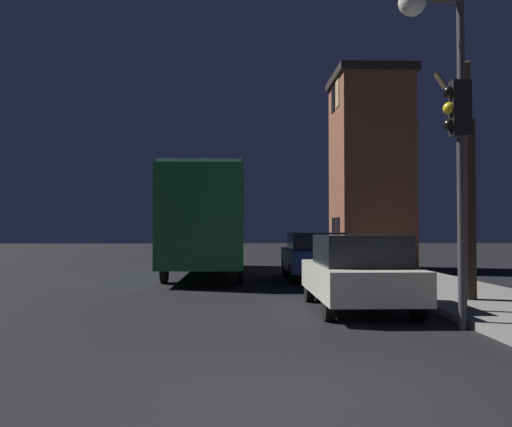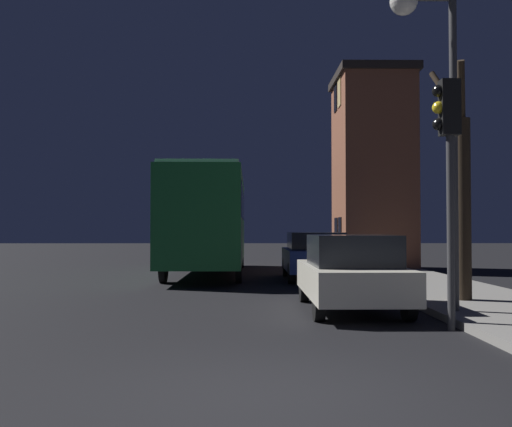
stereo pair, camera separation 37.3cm
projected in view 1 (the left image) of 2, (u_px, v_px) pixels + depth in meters
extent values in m
plane|color=black|center=(307.00, 396.00, 5.49)|extent=(120.00, 120.00, 0.00)
cube|color=brown|center=(370.00, 173.00, 23.03)|extent=(2.78, 3.57, 7.48)
cube|color=black|center=(370.00, 78.00, 23.14)|extent=(3.02, 3.81, 0.30)
cube|color=black|center=(338.00, 231.00, 22.43)|extent=(0.03, 0.70, 1.10)
cube|color=black|center=(334.00, 231.00, 23.41)|extent=(0.03, 0.70, 1.10)
cube|color=#E5C67F|center=(337.00, 93.00, 22.58)|extent=(0.03, 0.70, 1.10)
cube|color=black|center=(333.00, 99.00, 23.56)|extent=(0.03, 0.70, 1.10)
cylinder|color=#38383A|center=(462.00, 151.00, 10.47)|extent=(0.14, 0.14, 5.82)
cylinder|color=#38383A|center=(436.00, 0.00, 10.54)|extent=(0.90, 0.09, 0.09)
sphere|color=white|center=(412.00, 2.00, 10.52)|extent=(0.51, 0.51, 0.51)
cylinder|color=#38383A|center=(461.00, 232.00, 9.18)|extent=(0.12, 0.12, 3.12)
cube|color=black|center=(460.00, 108.00, 9.24)|extent=(0.30, 0.24, 0.90)
sphere|color=black|center=(449.00, 92.00, 9.24)|extent=(0.20, 0.20, 0.20)
sphere|color=yellow|center=(449.00, 108.00, 9.23)|extent=(0.20, 0.20, 0.20)
sphere|color=black|center=(449.00, 125.00, 9.23)|extent=(0.20, 0.20, 0.20)
cylinder|color=#2D2319|center=(468.00, 209.00, 12.07)|extent=(0.33, 0.33, 3.82)
cylinder|color=#2D2319|center=(451.00, 96.00, 12.50)|extent=(0.55, 0.89, 1.24)
cylinder|color=#2D2319|center=(467.00, 91.00, 11.87)|extent=(0.39, 0.70, 1.15)
cylinder|color=#2D2319|center=(464.00, 96.00, 12.59)|extent=(0.45, 1.06, 1.30)
cube|color=#1E6B33|center=(208.00, 220.00, 20.38)|extent=(2.43, 10.16, 2.95)
cube|color=black|center=(208.00, 205.00, 20.40)|extent=(2.45, 9.34, 1.06)
cube|color=#B2B2B2|center=(208.00, 177.00, 20.42)|extent=(2.31, 9.65, 0.12)
cylinder|color=black|center=(239.00, 256.00, 23.67)|extent=(0.18, 0.96, 0.96)
cylinder|color=black|center=(185.00, 257.00, 23.60)|extent=(0.18, 0.96, 0.96)
cylinder|color=black|center=(240.00, 267.00, 17.08)|extent=(0.18, 0.96, 0.96)
cylinder|color=black|center=(164.00, 267.00, 17.01)|extent=(0.18, 0.96, 0.96)
cube|color=beige|center=(357.00, 280.00, 11.37)|extent=(1.76, 4.11, 0.60)
cube|color=black|center=(359.00, 250.00, 11.19)|extent=(1.55, 2.14, 0.60)
cylinder|color=black|center=(380.00, 288.00, 12.73)|extent=(0.18, 0.61, 0.61)
cylinder|color=black|center=(309.00, 288.00, 12.67)|extent=(0.18, 0.61, 0.61)
cylinder|color=black|center=(418.00, 303.00, 10.06)|extent=(0.18, 0.61, 0.61)
cylinder|color=black|center=(329.00, 304.00, 10.01)|extent=(0.18, 0.61, 0.61)
cube|color=navy|center=(315.00, 259.00, 18.23)|extent=(1.87, 3.97, 0.67)
cube|color=black|center=(316.00, 241.00, 18.05)|extent=(1.64, 2.07, 0.54)
cylinder|color=black|center=(334.00, 267.00, 19.54)|extent=(0.18, 0.62, 0.62)
cylinder|color=black|center=(285.00, 267.00, 19.48)|extent=(0.18, 0.62, 0.62)
cylinder|color=black|center=(349.00, 273.00, 16.96)|extent=(0.18, 0.62, 0.62)
cylinder|color=black|center=(293.00, 273.00, 16.90)|extent=(0.18, 0.62, 0.62)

